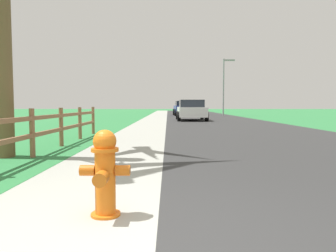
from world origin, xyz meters
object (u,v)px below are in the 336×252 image
object	(u,v)px
fire_hydrant	(104,172)
parked_car_silver	(182,108)
parked_suv_white	(190,110)
parked_car_beige	(182,107)
parked_car_blue	(182,108)
street_lamp	(224,82)

from	to	relation	value
fire_hydrant	parked_car_silver	world-z (taller)	parked_car_silver
fire_hydrant	parked_suv_white	world-z (taller)	parked_suv_white
parked_suv_white	fire_hydrant	bearing A→B (deg)	-96.65
parked_suv_white	parked_car_beige	xyz separation A→B (m)	(0.80, 29.25, 0.08)
parked_suv_white	parked_car_silver	distance (m)	19.53
parked_suv_white	parked_car_blue	world-z (taller)	parked_car_blue
parked_suv_white	parked_car_beige	world-z (taller)	parked_car_beige
fire_hydrant	parked_car_blue	distance (m)	30.40
street_lamp	parked_car_silver	bearing A→B (deg)	109.68
parked_car_beige	parked_suv_white	bearing A→B (deg)	-91.56
parked_car_blue	street_lamp	xyz separation A→B (m)	(4.10, -1.33, 2.67)
street_lamp	parked_car_beige	bearing A→B (deg)	99.08
fire_hydrant	street_lamp	world-z (taller)	street_lamp
parked_suv_white	parked_car_beige	distance (m)	29.26
parked_suv_white	street_lamp	size ratio (longest dim) A/B	0.77
parked_suv_white	parked_car_silver	bearing A→B (deg)	89.19
parked_suv_white	parked_car_blue	size ratio (longest dim) A/B	0.94
parked_car_blue	parked_car_beige	xyz separation A→B (m)	(0.87, 18.87, 0.04)
fire_hydrant	parked_car_blue	size ratio (longest dim) A/B	0.19
fire_hydrant	parked_car_beige	world-z (taller)	parked_car_beige
parked_car_beige	street_lamp	xyz separation A→B (m)	(3.23, -20.20, 2.63)
street_lamp	fire_hydrant	bearing A→B (deg)	-102.35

